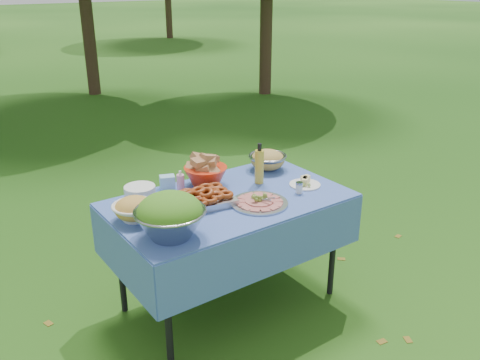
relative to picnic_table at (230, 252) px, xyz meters
name	(u,v)px	position (x,y,z in m)	size (l,w,h in m)	color
ground	(230,301)	(0.00, 0.00, -0.38)	(80.00, 80.00, 0.00)	#0C3309
picnic_table	(230,252)	(0.00, 0.00, 0.00)	(1.46, 0.86, 0.76)	#7BACED
salad_bowl	(170,216)	(-0.53, -0.23, 0.50)	(0.38, 0.38, 0.25)	#94969C
pasta_bowl_white	(134,209)	(-0.60, 0.07, 0.45)	(0.24, 0.24, 0.14)	white
plate_stack	(140,193)	(-0.45, 0.31, 0.42)	(0.19, 0.19, 0.09)	white
wipes_box	(167,182)	(-0.23, 0.37, 0.42)	(0.10, 0.07, 0.09)	#96D4F3
sanitizer_bottle	(181,181)	(-0.19, 0.27, 0.45)	(0.05, 0.05, 0.14)	pink
bread_bowl	(206,171)	(0.00, 0.28, 0.48)	(0.29, 0.29, 0.19)	red
pasta_bowl_steel	(268,159)	(0.52, 0.28, 0.45)	(0.26, 0.26, 0.14)	#94969C
fried_tray	(203,198)	(-0.17, 0.02, 0.42)	(0.36, 0.25, 0.08)	#B4B4B9
charcuterie_platter	(259,198)	(0.10, -0.17, 0.42)	(0.35, 0.35, 0.08)	#B2B4B9
oil_bottle	(259,163)	(0.31, 0.10, 0.52)	(0.06, 0.06, 0.27)	gold
cheese_plate	(305,181)	(0.53, -0.11, 0.41)	(0.21, 0.21, 0.06)	white
shaker	(299,188)	(0.41, -0.18, 0.42)	(0.05, 0.05, 0.07)	white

